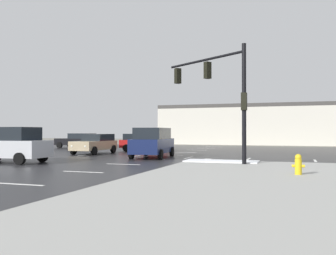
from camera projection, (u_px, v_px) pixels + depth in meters
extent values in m
plane|color=slate|center=(161.00, 157.00, 25.69)|extent=(120.00, 120.00, 0.00)
cube|color=#232326|center=(161.00, 157.00, 25.69)|extent=(44.00, 44.00, 0.02)
cube|color=white|center=(221.00, 161.00, 20.29)|extent=(4.00, 1.60, 0.06)
cube|color=silver|center=(19.00, 184.00, 12.44)|extent=(2.00, 0.15, 0.01)
cube|color=silver|center=(83.00, 172.00, 16.23)|extent=(2.00, 0.15, 0.01)
cube|color=silver|center=(123.00, 164.00, 20.01)|extent=(2.00, 0.15, 0.01)
cube|color=silver|center=(150.00, 159.00, 23.80)|extent=(2.00, 0.15, 0.01)
cube|color=silver|center=(170.00, 155.00, 27.58)|extent=(2.00, 0.15, 0.01)
cube|color=silver|center=(185.00, 152.00, 31.36)|extent=(2.00, 0.15, 0.01)
cube|color=silver|center=(197.00, 150.00, 35.15)|extent=(2.00, 0.15, 0.01)
cube|color=silver|center=(206.00, 148.00, 38.93)|extent=(2.00, 0.15, 0.01)
cube|color=silver|center=(214.00, 147.00, 42.72)|extent=(2.00, 0.15, 0.01)
cube|color=silver|center=(1.00, 153.00, 30.23)|extent=(0.15, 2.00, 0.01)
cube|color=silver|center=(41.00, 154.00, 28.93)|extent=(0.15, 2.00, 0.01)
cube|color=silver|center=(86.00, 155.00, 27.63)|extent=(0.15, 2.00, 0.01)
cube|color=silver|center=(135.00, 156.00, 26.34)|extent=(0.15, 2.00, 0.01)
cube|color=silver|center=(189.00, 158.00, 25.04)|extent=(0.15, 2.00, 0.01)
cube|color=silver|center=(248.00, 159.00, 23.74)|extent=(0.15, 2.00, 0.01)
cube|color=silver|center=(315.00, 161.00, 22.45)|extent=(0.15, 2.00, 0.01)
cube|color=silver|center=(195.00, 163.00, 20.77)|extent=(0.45, 7.00, 0.01)
cylinder|color=black|center=(244.00, 104.00, 18.89)|extent=(0.22, 0.22, 6.18)
cylinder|color=black|center=(204.00, 60.00, 21.29)|extent=(5.07, 3.44, 0.14)
cube|color=black|center=(208.00, 70.00, 21.05)|extent=(0.43, 0.45, 0.95)
sphere|color=yellow|center=(206.00, 66.00, 21.18)|extent=(0.20, 0.20, 0.20)
cube|color=black|center=(178.00, 76.00, 23.19)|extent=(0.43, 0.45, 0.95)
sphere|color=yellow|center=(176.00, 72.00, 23.32)|extent=(0.20, 0.20, 0.20)
cube|color=black|center=(244.00, 101.00, 18.89)|extent=(0.28, 0.36, 0.90)
cylinder|color=gold|center=(298.00, 167.00, 14.24)|extent=(0.26, 0.26, 0.60)
sphere|color=gold|center=(298.00, 157.00, 14.24)|extent=(0.25, 0.25, 0.25)
cylinder|color=gold|center=(293.00, 166.00, 14.30)|extent=(0.12, 0.11, 0.11)
cylinder|color=gold|center=(303.00, 166.00, 14.18)|extent=(0.12, 0.11, 0.11)
cube|color=beige|center=(250.00, 126.00, 52.06)|extent=(24.73, 8.00, 5.01)
cube|color=#3F3D3A|center=(250.00, 107.00, 52.09)|extent=(24.73, 8.00, 0.50)
cube|color=#141E47|center=(153.00, 146.00, 25.19)|extent=(2.41, 4.97, 0.95)
cube|color=black|center=(153.00, 133.00, 25.20)|extent=(2.11, 3.52, 0.75)
cylinder|color=black|center=(146.00, 151.00, 27.00)|extent=(0.28, 0.68, 0.66)
cylinder|color=black|center=(172.00, 152.00, 26.55)|extent=(0.28, 0.68, 0.66)
cylinder|color=black|center=(131.00, 154.00, 23.82)|extent=(0.28, 0.68, 0.66)
cylinder|color=black|center=(161.00, 154.00, 23.38)|extent=(0.28, 0.68, 0.66)
sphere|color=white|center=(153.00, 144.00, 27.62)|extent=(0.18, 0.18, 0.18)
sphere|color=white|center=(169.00, 145.00, 27.34)|extent=(0.18, 0.18, 0.18)
cube|color=#B21919|center=(146.00, 144.00, 32.79)|extent=(4.58, 2.00, 0.70)
cube|color=black|center=(139.00, 137.00, 32.99)|extent=(2.55, 1.77, 0.55)
cylinder|color=black|center=(166.00, 148.00, 33.22)|extent=(0.67, 0.25, 0.66)
cylinder|color=black|center=(160.00, 148.00, 31.49)|extent=(0.67, 0.25, 0.66)
cylinder|color=black|center=(134.00, 147.00, 34.08)|extent=(0.67, 0.25, 0.66)
cylinder|color=black|center=(126.00, 148.00, 32.35)|extent=(0.67, 0.25, 0.66)
sphere|color=white|center=(172.00, 144.00, 32.73)|extent=(0.18, 0.18, 0.18)
sphere|color=white|center=(168.00, 144.00, 31.62)|extent=(0.18, 0.18, 0.18)
cube|color=#B7BABF|center=(7.00, 149.00, 21.04)|extent=(4.85, 2.07, 0.95)
cube|color=black|center=(8.00, 134.00, 21.05)|extent=(3.41, 1.88, 0.75)
cylinder|color=black|center=(20.00, 159.00, 19.61)|extent=(0.67, 0.24, 0.66)
cylinder|color=black|center=(42.00, 156.00, 21.47)|extent=(0.67, 0.24, 0.66)
cube|color=tan|center=(94.00, 145.00, 29.41)|extent=(1.83, 4.51, 0.70)
cube|color=black|center=(98.00, 137.00, 30.05)|extent=(1.67, 2.48, 0.55)
cylinder|color=black|center=(94.00, 151.00, 27.66)|extent=(0.22, 0.66, 0.66)
cylinder|color=black|center=(73.00, 150.00, 28.26)|extent=(0.22, 0.66, 0.66)
cylinder|color=black|center=(113.00, 149.00, 30.55)|extent=(0.22, 0.66, 0.66)
cylinder|color=black|center=(94.00, 149.00, 31.15)|extent=(0.22, 0.66, 0.66)
sphere|color=white|center=(86.00, 146.00, 27.14)|extent=(0.18, 0.18, 0.18)
sphere|color=white|center=(72.00, 146.00, 27.52)|extent=(0.18, 0.18, 0.18)
cube|color=black|center=(77.00, 142.00, 39.42)|extent=(4.58, 2.01, 0.70)
cube|color=black|center=(82.00, 136.00, 39.18)|extent=(2.55, 1.77, 0.55)
cylinder|color=black|center=(59.00, 145.00, 39.14)|extent=(0.67, 0.25, 0.66)
cylinder|color=black|center=(70.00, 145.00, 40.82)|extent=(0.67, 0.25, 0.66)
cylinder|color=black|center=(84.00, 146.00, 38.02)|extent=(0.67, 0.25, 0.66)
cylinder|color=black|center=(94.00, 145.00, 39.69)|extent=(0.67, 0.25, 0.66)
sphere|color=white|center=(56.00, 142.00, 39.70)|extent=(0.18, 0.18, 0.18)
sphere|color=white|center=(63.00, 141.00, 40.77)|extent=(0.18, 0.18, 0.18)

